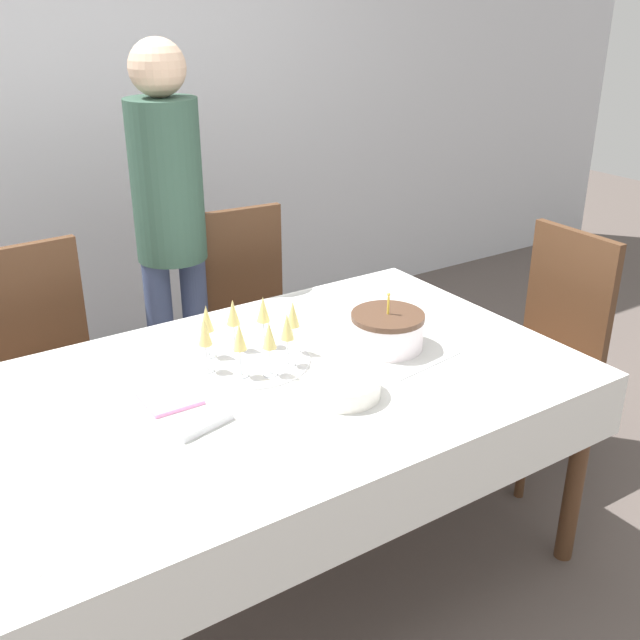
{
  "coord_description": "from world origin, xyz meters",
  "views": [
    {
      "loc": [
        -0.95,
        -1.74,
        1.8
      ],
      "look_at": [
        0.25,
        0.07,
        0.84
      ],
      "focal_mm": 42.0,
      "sensor_mm": 36.0,
      "label": 1
    }
  ],
  "objects_px": {
    "dining_chair_far_left": "(46,363)",
    "plate_stack_main": "(343,387)",
    "dining_chair_right_end": "(546,341)",
    "person_standing": "(169,211)",
    "birthday_cake": "(387,330)",
    "champagne_tray": "(250,339)",
    "dining_chair_far_right": "(250,313)"
  },
  "relations": [
    {
      "from": "dining_chair_far_left",
      "to": "plate_stack_main",
      "type": "xyz_separation_m",
      "value": [
        0.58,
        -1.09,
        0.22
      ]
    },
    {
      "from": "dining_chair_right_end",
      "to": "person_standing",
      "type": "bearing_deg",
      "value": 138.37
    },
    {
      "from": "birthday_cake",
      "to": "champagne_tray",
      "type": "height_order",
      "value": "birthday_cake"
    },
    {
      "from": "birthday_cake",
      "to": "dining_chair_far_right",
      "type": "bearing_deg",
      "value": 91.72
    },
    {
      "from": "plate_stack_main",
      "to": "person_standing",
      "type": "relative_size",
      "value": 0.13
    },
    {
      "from": "dining_chair_far_left",
      "to": "person_standing",
      "type": "bearing_deg",
      "value": 10.87
    },
    {
      "from": "dining_chair_far_right",
      "to": "person_standing",
      "type": "relative_size",
      "value": 0.58
    },
    {
      "from": "dining_chair_far_right",
      "to": "champagne_tray",
      "type": "height_order",
      "value": "dining_chair_far_right"
    },
    {
      "from": "dining_chair_far_left",
      "to": "dining_chair_right_end",
      "type": "xyz_separation_m",
      "value": [
        1.71,
        -0.89,
        0.0
      ]
    },
    {
      "from": "birthday_cake",
      "to": "person_standing",
      "type": "relative_size",
      "value": 0.15
    },
    {
      "from": "champagne_tray",
      "to": "dining_chair_far_left",
      "type": "bearing_deg",
      "value": 121.47
    },
    {
      "from": "dining_chair_far_left",
      "to": "dining_chair_right_end",
      "type": "height_order",
      "value": "same"
    },
    {
      "from": "dining_chair_far_left",
      "to": "dining_chair_far_right",
      "type": "height_order",
      "value": "same"
    },
    {
      "from": "dining_chair_far_right",
      "to": "birthday_cake",
      "type": "height_order",
      "value": "dining_chair_far_right"
    },
    {
      "from": "dining_chair_far_left",
      "to": "plate_stack_main",
      "type": "distance_m",
      "value": 1.25
    },
    {
      "from": "dining_chair_far_left",
      "to": "champagne_tray",
      "type": "distance_m",
      "value": 0.93
    },
    {
      "from": "birthday_cake",
      "to": "person_standing",
      "type": "height_order",
      "value": "person_standing"
    },
    {
      "from": "dining_chair_far_right",
      "to": "champagne_tray",
      "type": "distance_m",
      "value": 0.9
    },
    {
      "from": "birthday_cake",
      "to": "plate_stack_main",
      "type": "relative_size",
      "value": 1.09
    },
    {
      "from": "dining_chair_right_end",
      "to": "dining_chair_far_right",
      "type": "bearing_deg",
      "value": 133.42
    },
    {
      "from": "dining_chair_far_left",
      "to": "plate_stack_main",
      "type": "relative_size",
      "value": 4.35
    },
    {
      "from": "champagne_tray",
      "to": "person_standing",
      "type": "distance_m",
      "value": 0.89
    },
    {
      "from": "dining_chair_far_right",
      "to": "dining_chair_right_end",
      "type": "height_order",
      "value": "same"
    },
    {
      "from": "champagne_tray",
      "to": "person_standing",
      "type": "height_order",
      "value": "person_standing"
    },
    {
      "from": "dining_chair_right_end",
      "to": "plate_stack_main",
      "type": "bearing_deg",
      "value": -170.27
    },
    {
      "from": "dining_chair_right_end",
      "to": "person_standing",
      "type": "height_order",
      "value": "person_standing"
    },
    {
      "from": "champagne_tray",
      "to": "person_standing",
      "type": "relative_size",
      "value": 0.23
    },
    {
      "from": "champagne_tray",
      "to": "plate_stack_main",
      "type": "distance_m",
      "value": 0.36
    },
    {
      "from": "champagne_tray",
      "to": "person_standing",
      "type": "xyz_separation_m",
      "value": [
        0.11,
        0.86,
        0.19
      ]
    },
    {
      "from": "dining_chair_far_right",
      "to": "plate_stack_main",
      "type": "distance_m",
      "value": 1.14
    },
    {
      "from": "person_standing",
      "to": "dining_chair_far_right",
      "type": "bearing_deg",
      "value": -21.29
    },
    {
      "from": "birthday_cake",
      "to": "plate_stack_main",
      "type": "bearing_deg",
      "value": -149.13
    }
  ]
}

